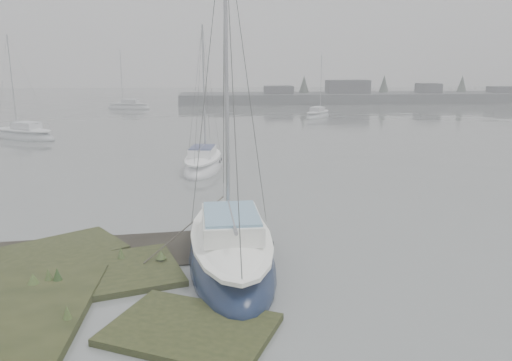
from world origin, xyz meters
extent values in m
plane|color=slate|center=(0.00, 30.00, 0.00)|extent=(160.00, 160.00, 0.00)
cube|color=#4C4F51|center=(26.00, 62.00, 0.60)|extent=(60.00, 8.00, 1.60)
cube|color=#424247|center=(10.00, 61.00, 1.40)|extent=(4.00, 3.00, 2.20)
cube|color=#424247|center=(20.00, 61.00, 1.80)|extent=(6.00, 3.00, 3.00)
cube|color=#424247|center=(32.00, 61.00, 1.55)|extent=(3.00, 3.00, 2.50)
cube|color=#424247|center=(44.00, 61.00, 1.30)|extent=(5.00, 3.00, 2.00)
cone|color=#384238|center=(14.00, 63.00, 2.20)|extent=(2.00, 2.00, 3.50)
cone|color=#384238|center=(26.00, 63.00, 2.20)|extent=(2.00, 2.00, 3.50)
cone|color=#384238|center=(38.00, 63.00, 2.20)|extent=(2.00, 2.00, 3.50)
ellipsoid|color=#101B34|center=(1.50, 3.38, 0.13)|extent=(2.81, 7.65, 1.83)
ellipsoid|color=white|center=(1.50, 3.38, 0.86)|extent=(2.27, 6.66, 0.52)
cube|color=white|center=(1.51, 3.05, 1.32)|extent=(1.73, 2.66, 0.54)
cube|color=#719CB8|center=(1.51, 3.05, 1.62)|extent=(1.61, 2.44, 0.09)
cylinder|color=#939399|center=(1.46, 4.35, 5.55)|extent=(0.12, 0.12, 8.63)
cylinder|color=#939399|center=(1.52, 2.84, 1.62)|extent=(0.23, 3.02, 0.10)
ellipsoid|color=silver|center=(0.37, 16.84, 0.10)|extent=(2.74, 6.16, 1.45)
ellipsoid|color=white|center=(0.37, 16.84, 0.68)|extent=(2.24, 5.35, 0.41)
cube|color=white|center=(0.34, 16.58, 1.04)|extent=(1.54, 2.19, 0.43)
cube|color=navy|center=(0.34, 16.58, 1.28)|extent=(1.43, 2.01, 0.07)
cylinder|color=#939399|center=(0.47, 17.60, 4.38)|extent=(0.09, 0.09, 6.81)
cylinder|color=#939399|center=(0.31, 16.42, 1.28)|extent=(0.39, 2.37, 0.08)
ellipsoid|color=#A1A7AB|center=(-13.71, 29.17, 0.10)|extent=(6.20, 4.71, 1.46)
ellipsoid|color=white|center=(-13.71, 29.17, 0.69)|extent=(5.33, 3.98, 0.41)
cube|color=white|center=(-13.48, 29.04, 1.05)|extent=(2.43, 2.14, 0.43)
cube|color=silver|center=(-13.48, 29.04, 1.29)|extent=(2.24, 1.98, 0.07)
cylinder|color=#939399|center=(-14.38, 29.56, 4.42)|extent=(0.09, 0.09, 6.87)
cylinder|color=#939399|center=(-13.34, 28.96, 1.29)|extent=(2.12, 1.27, 0.08)
ellipsoid|color=#B1B8BC|center=(12.01, 42.61, 0.09)|extent=(4.23, 5.25, 1.25)
ellipsoid|color=silver|center=(12.01, 42.61, 0.59)|extent=(3.58, 4.51, 0.35)
cube|color=silver|center=(11.89, 42.43, 0.90)|extent=(1.89, 2.09, 0.37)
cube|color=silver|center=(11.89, 42.43, 1.11)|extent=(1.75, 1.92, 0.06)
cylinder|color=#939399|center=(12.37, 43.17, 3.80)|extent=(0.08, 0.08, 5.90)
cylinder|color=#939399|center=(11.81, 42.30, 1.11)|extent=(1.18, 1.77, 0.07)
ellipsoid|color=#B8BCC2|center=(-9.98, 54.30, 0.10)|extent=(5.91, 3.21, 1.37)
ellipsoid|color=silver|center=(-9.98, 54.30, 0.64)|extent=(5.12, 2.67, 0.39)
cube|color=silver|center=(-9.75, 54.24, 0.98)|extent=(2.17, 1.66, 0.40)
cube|color=silver|center=(-9.75, 54.24, 1.21)|extent=(2.00, 1.54, 0.06)
cylinder|color=#939399|center=(-10.68, 54.48, 4.14)|extent=(0.09, 0.09, 6.43)
cylinder|color=#939399|center=(-9.59, 54.20, 1.21)|extent=(2.20, 0.64, 0.07)
camera|label=1|loc=(1.16, -10.50, 5.81)|focal=35.00mm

